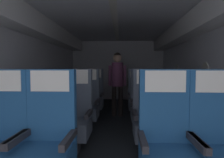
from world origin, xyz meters
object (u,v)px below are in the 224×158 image
object	(u,v)px
seat_a_right_aisle	(220,146)
seat_b_left_aisle	(74,117)
seat_b_left_window	(41,116)
seat_d_right_aisle	(158,97)
seat_a_left_aisle	(47,142)
seat_b_right_aisle	(185,118)
seat_a_right_window	(167,145)
flight_attendant	(117,77)
seat_d_left_window	(74,97)
seat_d_right_window	(138,97)
seat_c_right_window	(143,105)
seat_c_left_window	(62,104)
seat_c_left_aisle	(86,104)
seat_b_right_window	(150,118)
seat_c_right_aisle	(168,105)
seat_d_left_aisle	(93,97)

from	to	relation	value
seat_a_right_aisle	seat_b_left_aisle	bearing A→B (deg)	149.29
seat_b_left_window	seat_d_right_aisle	size ratio (longest dim) A/B	1.00
seat_a_right_aisle	seat_a_left_aisle	bearing A→B (deg)	179.86
seat_b_left_aisle	seat_b_right_aisle	distance (m)	1.53
seat_a_right_aisle	seat_b_left_aisle	distance (m)	1.77
seat_a_right_window	seat_d_right_aisle	bearing A→B (deg)	80.39
seat_d_right_aisle	flight_attendant	world-z (taller)	flight_attendant
seat_d_left_window	seat_d_right_window	size ratio (longest dim) A/B	1.00
seat_a_right_window	seat_b_left_aisle	size ratio (longest dim) A/B	1.00
seat_a_left_aisle	seat_d_right_window	distance (m)	2.92
seat_b_left_aisle	seat_c_right_window	size ratio (longest dim) A/B	1.00
seat_b_right_aisle	seat_c_left_window	distance (m)	2.19
seat_b_left_window	seat_c_left_aisle	xyz separation A→B (m)	(0.47, 0.92, 0.00)
seat_d_right_window	seat_b_right_aisle	bearing A→B (deg)	-75.62
seat_a_right_window	seat_d_right_window	size ratio (longest dim) A/B	1.00
seat_b_right_aisle	seat_d_right_aisle	bearing A→B (deg)	90.05
seat_d_left_window	flight_attendant	distance (m)	1.14
seat_c_left_aisle	seat_b_left_aisle	bearing A→B (deg)	-89.85
seat_c_right_window	seat_b_right_window	bearing A→B (deg)	-90.92
seat_c_left_aisle	seat_c_right_window	bearing A→B (deg)	-0.56
seat_a_right_aisle	seat_d_right_window	world-z (taller)	same
seat_d_right_window	seat_c_right_window	bearing A→B (deg)	-89.15
seat_a_right_window	flight_attendant	size ratio (longest dim) A/B	0.74
seat_d_right_aisle	seat_b_left_window	bearing A→B (deg)	-137.73
seat_c_right_aisle	seat_d_right_aisle	bearing A→B (deg)	90.75
seat_c_left_aisle	seat_c_right_window	xyz separation A→B (m)	(1.08, -0.01, 0.00)
seat_b_right_window	seat_c_left_window	xyz separation A→B (m)	(-1.53, 0.91, 0.00)
seat_c_right_window	seat_d_right_aisle	bearing A→B (deg)	63.86
seat_d_right_aisle	seat_d_left_aisle	bearing A→B (deg)	-179.21
seat_b_right_aisle	seat_a_right_window	bearing A→B (deg)	-117.33
seat_c_right_aisle	seat_d_right_aisle	distance (m)	0.90
seat_a_left_aisle	seat_c_left_window	world-z (taller)	same
seat_c_right_aisle	seat_c_right_window	distance (m)	0.46
seat_b_right_aisle	seat_d_right_window	xyz separation A→B (m)	(-0.46, 1.81, 0.00)
seat_d_right_window	seat_c_left_window	bearing A→B (deg)	-149.54
seat_c_left_aisle	seat_d_right_aisle	xyz separation A→B (m)	(1.53, 0.90, 0.00)
seat_d_left_aisle	flight_attendant	world-z (taller)	flight_attendant
seat_b_left_window	seat_c_right_aisle	world-z (taller)	same
seat_a_left_aisle	seat_b_left_window	xyz separation A→B (m)	(-0.46, 0.91, 0.00)
seat_b_left_aisle	seat_b_right_window	world-z (taller)	same
seat_a_right_aisle	seat_a_right_window	size ratio (longest dim) A/B	1.00
seat_c_left_aisle	seat_d_left_window	bearing A→B (deg)	117.52
seat_b_right_window	seat_d_left_aisle	bearing A→B (deg)	120.68
seat_b_left_aisle	seat_b_right_window	distance (m)	1.07
seat_c_left_window	seat_a_right_window	bearing A→B (deg)	-49.63
seat_b_right_aisle	seat_b_left_window	bearing A→B (deg)	179.80
seat_a_left_aisle	flight_attendant	size ratio (longest dim) A/B	0.74
seat_c_left_aisle	seat_d_left_aisle	size ratio (longest dim) A/B	1.00
seat_b_right_aisle	seat_c_right_aisle	world-z (taller)	same
seat_b_right_aisle	seat_d_left_aisle	xyz separation A→B (m)	(-1.54, 1.81, 0.00)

